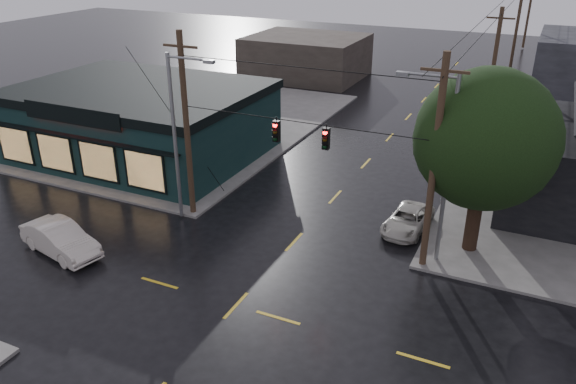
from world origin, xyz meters
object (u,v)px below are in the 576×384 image
at_px(suv_silver, 408,220).
at_px(utility_pole_nw, 193,214).
at_px(corner_tree, 486,140).
at_px(sedan_cream, 60,239).
at_px(utility_pole_ne, 422,266).

bearing_deg(suv_silver, utility_pole_nw, -159.34).
relative_size(corner_tree, utility_pole_nw, 0.89).
distance_m(corner_tree, sedan_cream, 20.90).
bearing_deg(suv_silver, utility_pole_ne, -59.68).
height_order(sedan_cream, suv_silver, sedan_cream).
bearing_deg(utility_pole_ne, sedan_cream, -158.91).
height_order(corner_tree, utility_pole_ne, corner_tree).
distance_m(utility_pole_nw, utility_pole_ne, 13.00).
bearing_deg(suv_silver, corner_tree, -9.41).
bearing_deg(corner_tree, sedan_cream, -154.35).
distance_m(utility_pole_nw, suv_silver, 11.91).
relative_size(corner_tree, suv_silver, 2.18).
relative_size(utility_pole_nw, sedan_cream, 2.14).
height_order(corner_tree, utility_pole_nw, corner_tree).
bearing_deg(utility_pole_nw, sedan_cream, -118.74).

